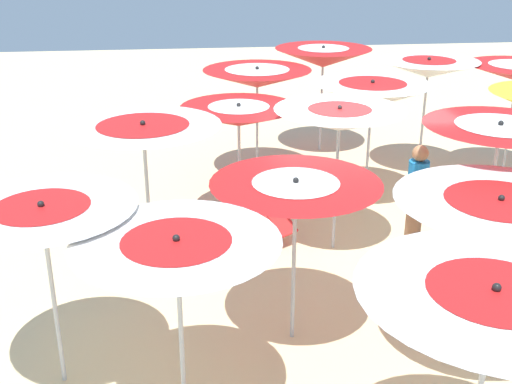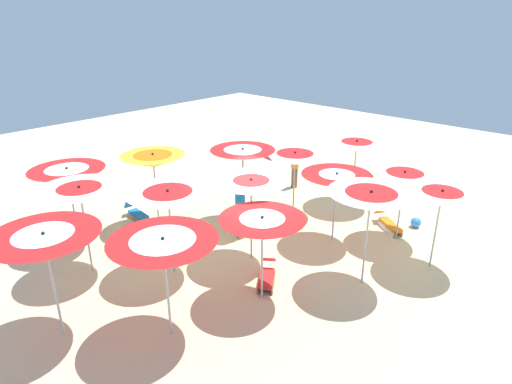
% 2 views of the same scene
% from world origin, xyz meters
% --- Properties ---
extents(ground, '(38.59, 38.59, 0.04)m').
position_xyz_m(ground, '(0.00, 0.00, -0.02)').
color(ground, beige).
extents(beach_umbrella_0, '(2.14, 2.14, 2.42)m').
position_xyz_m(beach_umbrella_0, '(-4.99, 0.64, 2.15)').
color(beach_umbrella_0, '#B2B2B7').
rests_on(beach_umbrella_0, ground).
extents(beach_umbrella_1, '(2.15, 2.15, 2.30)m').
position_xyz_m(beach_umbrella_1, '(-3.45, -1.02, 2.06)').
color(beach_umbrella_1, '#B2B2B7').
rests_on(beach_umbrella_1, ground).
extents(beach_umbrella_2, '(1.95, 1.95, 2.14)m').
position_xyz_m(beach_umbrella_2, '(-1.22, -1.58, 1.92)').
color(beach_umbrella_2, '#B2B2B7').
rests_on(beach_umbrella_2, ground).
extents(beach_umbrella_3, '(2.04, 2.04, 2.50)m').
position_xyz_m(beach_umbrella_3, '(0.94, -3.01, 2.29)').
color(beach_umbrella_3, '#B2B2B7').
rests_on(beach_umbrella_3, ground).
extents(beach_umbrella_4, '(1.96, 1.96, 2.22)m').
position_xyz_m(beach_umbrella_4, '(2.84, -3.96, 2.00)').
color(beach_umbrella_4, '#B2B2B7').
rests_on(beach_umbrella_4, ground).
extents(beach_umbrella_5, '(2.01, 2.01, 2.42)m').
position_xyz_m(beach_umbrella_5, '(-3.36, 2.44, 2.19)').
color(beach_umbrella_5, '#B2B2B7').
rests_on(beach_umbrella_5, ground).
extents(beach_umbrella_6, '(2.10, 2.10, 2.32)m').
position_xyz_m(beach_umbrella_6, '(-1.92, 0.87, 2.04)').
color(beach_umbrella_6, '#B2B2B7').
rests_on(beach_umbrella_6, ground).
extents(beach_umbrella_7, '(1.97, 1.97, 2.36)m').
position_xyz_m(beach_umbrella_7, '(-0.07, -0.17, 2.14)').
color(beach_umbrella_7, '#B2B2B7').
rests_on(beach_umbrella_7, ground).
extents(beach_umbrella_8, '(2.00, 2.00, 2.15)m').
position_xyz_m(beach_umbrella_8, '(2.30, -1.24, 1.92)').
color(beach_umbrella_8, '#B2B2B7').
rests_on(beach_umbrella_8, ground).
extents(beach_umbrella_9, '(1.97, 1.97, 2.17)m').
position_xyz_m(beach_umbrella_9, '(3.68, -2.60, 1.92)').
color(beach_umbrella_9, '#B2B2B7').
rests_on(beach_umbrella_9, ground).
extents(beach_umbrella_12, '(1.99, 1.99, 2.49)m').
position_xyz_m(beach_umbrella_12, '(1.44, 1.59, 2.28)').
color(beach_umbrella_12, '#B2B2B7').
rests_on(beach_umbrella_12, ground).
extents(beach_umbrella_13, '(2.28, 2.28, 2.16)m').
position_xyz_m(beach_umbrella_13, '(3.08, 0.84, 1.93)').
color(beach_umbrella_13, '#B2B2B7').
rests_on(beach_umbrella_13, ground).
extents(beach_umbrella_14, '(2.13, 2.13, 2.33)m').
position_xyz_m(beach_umbrella_14, '(5.11, -0.21, 2.09)').
color(beach_umbrella_14, '#B2B2B7').
rests_on(beach_umbrella_14, ground).
extents(lounger_1, '(1.21, 1.02, 0.52)m').
position_xyz_m(lounger_1, '(-0.68, -1.27, 0.20)').
color(lounger_1, olive).
rests_on(lounger_1, ground).
extents(beachgoer_0, '(0.30, 0.30, 1.90)m').
position_xyz_m(beachgoer_0, '(0.59, 0.89, 1.01)').
color(beachgoer_0, '#A3704C').
rests_on(beachgoer_0, ground).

